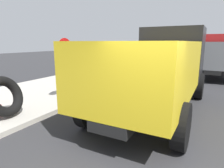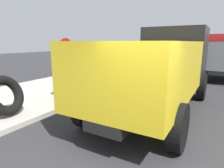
{
  "view_description": "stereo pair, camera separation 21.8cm",
  "coord_description": "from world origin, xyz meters",
  "px_view_note": "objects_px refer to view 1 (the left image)",
  "views": [
    {
      "loc": [
        -2.72,
        -0.57,
        2.38
      ],
      "look_at": [
        3.16,
        2.54,
        0.94
      ],
      "focal_mm": 31.09,
      "sensor_mm": 36.0,
      "label": 1
    },
    {
      "loc": [
        -2.62,
        -0.76,
        2.38
      ],
      "look_at": [
        3.16,
        2.54,
        0.94
      ],
      "focal_mm": 31.09,
      "sensor_mm": 36.0,
      "label": 2
    }
  ],
  "objects_px": {
    "stop_sign": "(65,58)",
    "dump_truck_gray": "(217,53)",
    "dump_truck_yellow": "(158,65)",
    "loose_tire": "(5,96)"
  },
  "relations": [
    {
      "from": "loose_tire",
      "to": "stop_sign",
      "type": "relative_size",
      "value": 0.53
    },
    {
      "from": "dump_truck_gray",
      "to": "loose_tire",
      "type": "bearing_deg",
      "value": 156.09
    },
    {
      "from": "loose_tire",
      "to": "dump_truck_gray",
      "type": "height_order",
      "value": "dump_truck_gray"
    },
    {
      "from": "dump_truck_yellow",
      "to": "dump_truck_gray",
      "type": "relative_size",
      "value": 0.99
    },
    {
      "from": "stop_sign",
      "to": "dump_truck_gray",
      "type": "distance_m",
      "value": 11.46
    },
    {
      "from": "loose_tire",
      "to": "dump_truck_yellow",
      "type": "bearing_deg",
      "value": -48.18
    },
    {
      "from": "stop_sign",
      "to": "dump_truck_yellow",
      "type": "relative_size",
      "value": 0.34
    },
    {
      "from": "stop_sign",
      "to": "dump_truck_gray",
      "type": "bearing_deg",
      "value": -26.17
    },
    {
      "from": "dump_truck_yellow",
      "to": "loose_tire",
      "type": "bearing_deg",
      "value": 131.82
    },
    {
      "from": "loose_tire",
      "to": "dump_truck_gray",
      "type": "relative_size",
      "value": 0.18
    }
  ]
}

